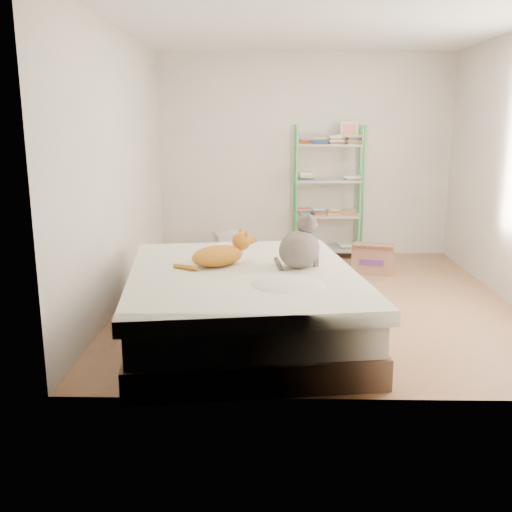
{
  "coord_description": "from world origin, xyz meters",
  "views": [
    {
      "loc": [
        -0.49,
        -5.46,
        1.73
      ],
      "look_at": [
        -0.58,
        -0.73,
        0.62
      ],
      "focal_mm": 40.0,
      "sensor_mm": 36.0,
      "label": 1
    }
  ],
  "objects_px": {
    "shelf_unit": "(328,191)",
    "cardboard_box": "(373,258)",
    "grey_cat": "(300,241)",
    "bed": "(243,304)",
    "white_bin": "(227,246)",
    "orange_cat": "(218,253)"
  },
  "relations": [
    {
      "from": "shelf_unit",
      "to": "cardboard_box",
      "type": "height_order",
      "value": "shelf_unit"
    },
    {
      "from": "grey_cat",
      "to": "shelf_unit",
      "type": "relative_size",
      "value": 0.26
    },
    {
      "from": "grey_cat",
      "to": "shelf_unit",
      "type": "distance_m",
      "value": 2.87
    },
    {
      "from": "bed",
      "to": "shelf_unit",
      "type": "distance_m",
      "value": 3.13
    },
    {
      "from": "bed",
      "to": "white_bin",
      "type": "relative_size",
      "value": 6.23
    },
    {
      "from": "grey_cat",
      "to": "shelf_unit",
      "type": "height_order",
      "value": "shelf_unit"
    },
    {
      "from": "grey_cat",
      "to": "orange_cat",
      "type": "bearing_deg",
      "value": 48.19
    },
    {
      "from": "grey_cat",
      "to": "shelf_unit",
      "type": "bearing_deg",
      "value": -48.6
    },
    {
      "from": "white_bin",
      "to": "cardboard_box",
      "type": "bearing_deg",
      "value": -16.75
    },
    {
      "from": "shelf_unit",
      "to": "white_bin",
      "type": "distance_m",
      "value": 1.48
    },
    {
      "from": "bed",
      "to": "shelf_unit",
      "type": "xyz_separation_m",
      "value": [
        0.98,
        2.91,
        0.58
      ]
    },
    {
      "from": "orange_cat",
      "to": "grey_cat",
      "type": "height_order",
      "value": "grey_cat"
    },
    {
      "from": "cardboard_box",
      "to": "white_bin",
      "type": "height_order",
      "value": "cardboard_box"
    },
    {
      "from": "bed",
      "to": "grey_cat",
      "type": "distance_m",
      "value": 0.69
    },
    {
      "from": "orange_cat",
      "to": "shelf_unit",
      "type": "bearing_deg",
      "value": 32.88
    },
    {
      "from": "orange_cat",
      "to": "shelf_unit",
      "type": "xyz_separation_m",
      "value": [
        1.2,
        2.77,
        0.18
      ]
    },
    {
      "from": "shelf_unit",
      "to": "cardboard_box",
      "type": "bearing_deg",
      "value": -58.99
    },
    {
      "from": "shelf_unit",
      "to": "white_bin",
      "type": "height_order",
      "value": "shelf_unit"
    },
    {
      "from": "cardboard_box",
      "to": "bed",
      "type": "bearing_deg",
      "value": -109.58
    },
    {
      "from": "grey_cat",
      "to": "cardboard_box",
      "type": "distance_m",
      "value": 2.36
    },
    {
      "from": "cardboard_box",
      "to": "orange_cat",
      "type": "bearing_deg",
      "value": -115.19
    },
    {
      "from": "white_bin",
      "to": "shelf_unit",
      "type": "bearing_deg",
      "value": 10.57
    }
  ]
}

